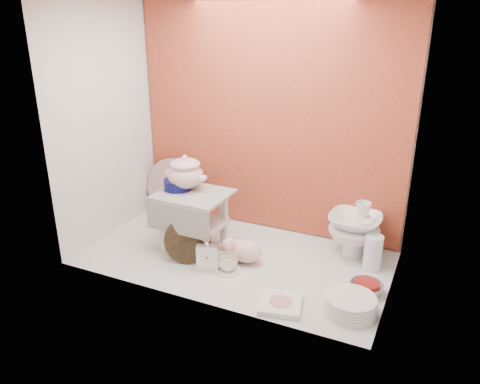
# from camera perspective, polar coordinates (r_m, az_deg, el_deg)

# --- Properties ---
(ground) EXTENTS (1.80, 1.80, 0.00)m
(ground) POSITION_cam_1_polar(r_m,az_deg,el_deg) (2.90, -0.53, -7.83)
(ground) COLOR silver
(ground) RESTS_ON ground
(niche_shell) EXTENTS (1.86, 1.03, 1.53)m
(niche_shell) POSITION_cam_1_polar(r_m,az_deg,el_deg) (2.73, 1.06, 11.19)
(niche_shell) COLOR #AB4C2A
(niche_shell) RESTS_ON ground
(step_stool) EXTENTS (0.43, 0.37, 0.37)m
(step_stool) POSITION_cam_1_polar(r_m,az_deg,el_deg) (2.94, -5.54, -3.47)
(step_stool) COLOR silver
(step_stool) RESTS_ON ground
(soup_tureen) EXTENTS (0.32, 0.32, 0.22)m
(soup_tureen) POSITION_cam_1_polar(r_m,az_deg,el_deg) (2.90, -6.60, 2.41)
(soup_tureen) COLOR white
(soup_tureen) RESTS_ON step_stool
(cobalt_bowl) EXTENTS (0.21, 0.21, 0.06)m
(cobalt_bowl) POSITION_cam_1_polar(r_m,az_deg,el_deg) (2.93, -7.54, 0.93)
(cobalt_bowl) COLOR #090A47
(cobalt_bowl) RESTS_ON step_stool
(floral_platter) EXTENTS (0.43, 0.11, 0.42)m
(floral_platter) POSITION_cam_1_polar(r_m,az_deg,el_deg) (3.41, -8.14, 0.49)
(floral_platter) COLOR beige
(floral_platter) RESTS_ON ground
(blue_white_vase) EXTENTS (0.34, 0.34, 0.27)m
(blue_white_vase) POSITION_cam_1_polar(r_m,az_deg,el_deg) (3.37, -7.05, -1.08)
(blue_white_vase) COLOR silver
(blue_white_vase) RESTS_ON ground
(lacquer_tray) EXTENTS (0.29, 0.18, 0.27)m
(lacquer_tray) POSITION_cam_1_polar(r_m,az_deg,el_deg) (2.80, -6.36, -5.87)
(lacquer_tray) COLOR black
(lacquer_tray) RESTS_ON ground
(mantel_clock) EXTENTS (0.13, 0.08, 0.18)m
(mantel_clock) POSITION_cam_1_polar(r_m,az_deg,el_deg) (2.72, -3.95, -7.75)
(mantel_clock) COLOR silver
(mantel_clock) RESTS_ON ground
(plush_pig) EXTENTS (0.26, 0.18, 0.15)m
(plush_pig) POSITION_cam_1_polar(r_m,az_deg,el_deg) (2.81, 0.65, -7.08)
(plush_pig) COLOR beige
(plush_pig) RESTS_ON ground
(teacup_saucer) EXTENTS (0.17, 0.17, 0.01)m
(teacup_saucer) POSITION_cam_1_polar(r_m,az_deg,el_deg) (2.75, -1.47, -9.37)
(teacup_saucer) COLOR white
(teacup_saucer) RESTS_ON ground
(gold_rim_teacup) EXTENTS (0.15, 0.15, 0.09)m
(gold_rim_teacup) POSITION_cam_1_polar(r_m,az_deg,el_deg) (2.73, -1.48, -8.47)
(gold_rim_teacup) COLOR white
(gold_rim_teacup) RESTS_ON teacup_saucer
(lattice_dish) EXTENTS (0.25, 0.25, 0.03)m
(lattice_dish) POSITION_cam_1_polar(r_m,az_deg,el_deg) (2.46, 4.91, -13.28)
(lattice_dish) COLOR white
(lattice_dish) RESTS_ON ground
(dinner_plate_stack) EXTENTS (0.34, 0.34, 0.09)m
(dinner_plate_stack) POSITION_cam_1_polar(r_m,az_deg,el_deg) (2.46, 13.20, -13.07)
(dinner_plate_stack) COLOR white
(dinner_plate_stack) RESTS_ON ground
(crystal_bowl) EXTENTS (0.21, 0.21, 0.06)m
(crystal_bowl) POSITION_cam_1_polar(r_m,az_deg,el_deg) (2.64, 14.98, -11.09)
(crystal_bowl) COLOR silver
(crystal_bowl) RESTS_ON ground
(clear_glass_vase) EXTENTS (0.11, 0.11, 0.21)m
(clear_glass_vase) POSITION_cam_1_polar(r_m,az_deg,el_deg) (2.83, 15.70, -7.04)
(clear_glass_vase) COLOR silver
(clear_glass_vase) RESTS_ON ground
(porcelain_tower) EXTENTS (0.36, 0.36, 0.35)m
(porcelain_tower) POSITION_cam_1_polar(r_m,az_deg,el_deg) (2.93, 13.62, -4.23)
(porcelain_tower) COLOR white
(porcelain_tower) RESTS_ON ground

